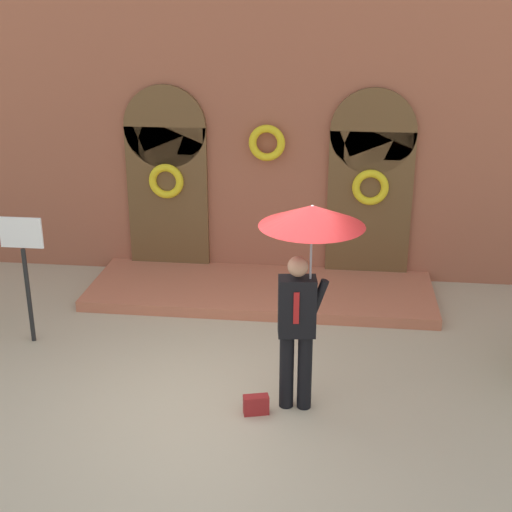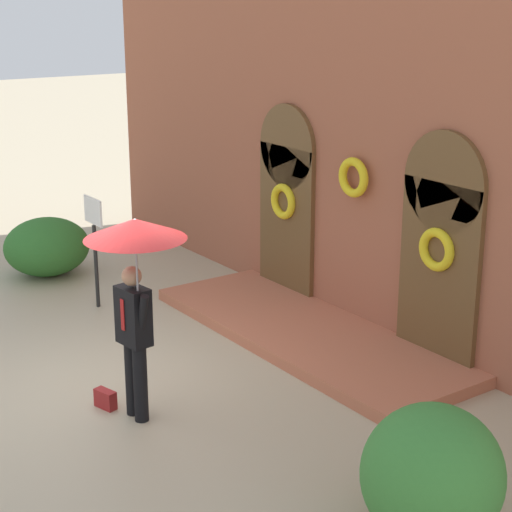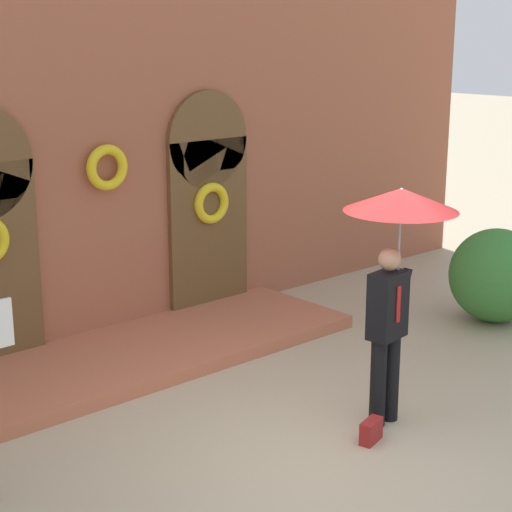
% 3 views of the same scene
% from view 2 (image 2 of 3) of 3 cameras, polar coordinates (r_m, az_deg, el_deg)
% --- Properties ---
extents(ground_plane, '(80.00, 80.00, 0.00)m').
position_cam_2_polar(ground_plane, '(10.58, -9.91, -9.07)').
color(ground_plane, tan).
extents(building_facade, '(14.00, 2.30, 5.60)m').
position_cam_2_polar(building_facade, '(12.01, 7.71, 7.62)').
color(building_facade, '#9E563D').
rests_on(building_facade, ground).
extents(person_with_umbrella, '(1.10, 1.10, 2.36)m').
position_cam_2_polar(person_with_umbrella, '(9.20, -8.07, -0.18)').
color(person_with_umbrella, black).
rests_on(person_with_umbrella, ground).
extents(handbag, '(0.30, 0.19, 0.22)m').
position_cam_2_polar(handbag, '(10.22, -10.01, -9.37)').
color(handbag, maroon).
rests_on(handbag, ground).
extents(sign_post, '(0.56, 0.06, 1.72)m').
position_cam_2_polar(sign_post, '(13.08, -10.73, 1.45)').
color(sign_post, black).
rests_on(sign_post, ground).
extents(shrub_left, '(1.38, 1.45, 0.99)m').
position_cam_2_polar(shrub_left, '(15.01, -13.77, 0.61)').
color(shrub_left, '#2D6B28').
rests_on(shrub_left, ground).
extents(shrub_right, '(1.24, 1.26, 1.26)m').
position_cam_2_polar(shrub_right, '(7.77, 11.66, -14.12)').
color(shrub_right, '#387A33').
rests_on(shrub_right, ground).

